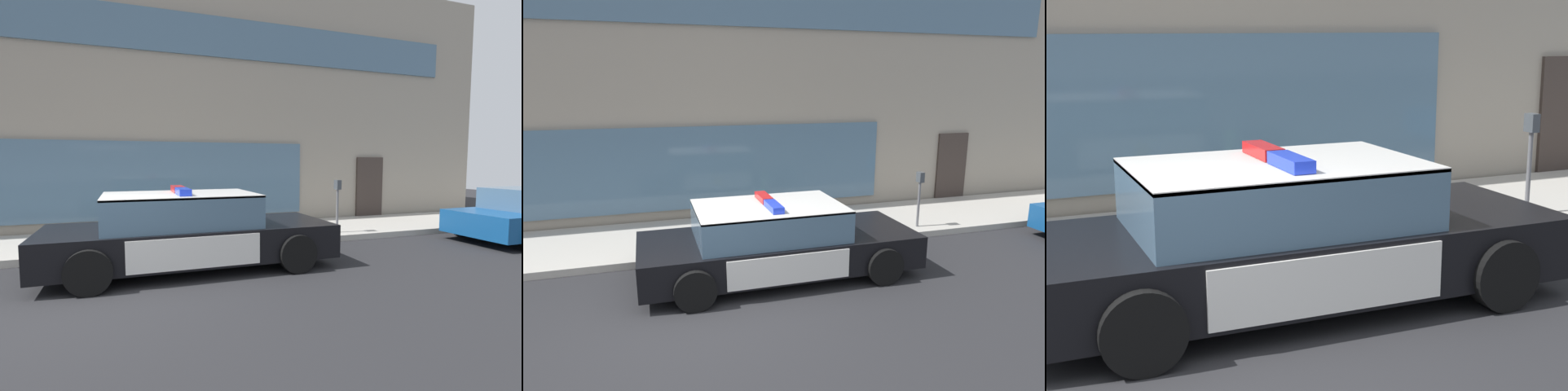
{
  "view_description": "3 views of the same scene",
  "coord_description": "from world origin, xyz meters",
  "views": [
    {
      "loc": [
        0.65,
        -5.57,
        1.94
      ],
      "look_at": [
        3.58,
        2.64,
        1.17
      ],
      "focal_mm": 26.11,
      "sensor_mm": 36.0,
      "label": 1
    },
    {
      "loc": [
        -0.51,
        -6.43,
        3.5
      ],
      "look_at": [
        2.19,
        2.41,
        1.26
      ],
      "focal_mm": 31.5,
      "sensor_mm": 36.0,
      "label": 2
    },
    {
      "loc": [
        -0.93,
        -5.13,
        2.6
      ],
      "look_at": [
        2.53,
        2.82,
        0.68
      ],
      "focal_mm": 52.88,
      "sensor_mm": 36.0,
      "label": 3
    }
  ],
  "objects": [
    {
      "name": "parking_meter",
      "position": [
        5.7,
        2.79,
        1.08
      ],
      "size": [
        0.12,
        0.18,
        1.34
      ],
      "color": "slate",
      "rests_on": "sidewalk"
    },
    {
      "name": "sidewalk",
      "position": [
        0.0,
        3.75,
        0.07
      ],
      "size": [
        48.0,
        2.74,
        0.15
      ],
      "primitive_type": "cube",
      "color": "#B2ADA3",
      "rests_on": "ground"
    },
    {
      "name": "storefront_building",
      "position": [
        1.85,
        10.06,
        3.77
      ],
      "size": [
        21.57,
        9.88,
        7.55
      ],
      "color": "gray",
      "rests_on": "ground"
    },
    {
      "name": "ground",
      "position": [
        0.0,
        0.0,
        0.0
      ],
      "size": [
        48.0,
        48.0,
        0.0
      ],
      "primitive_type": "plane",
      "color": "#262628"
    },
    {
      "name": "fire_hydrant",
      "position": [
        3.05,
        2.96,
        0.5
      ],
      "size": [
        0.34,
        0.39,
        0.73
      ],
      "color": "#4C994C",
      "rests_on": "sidewalk"
    },
    {
      "name": "police_cruiser",
      "position": [
        1.71,
        1.31,
        0.68
      ],
      "size": [
        5.09,
        2.14,
        1.49
      ],
      "rotation": [
        0.0,
        0.0,
        0.0
      ],
      "color": "black",
      "rests_on": "ground"
    }
  ]
}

